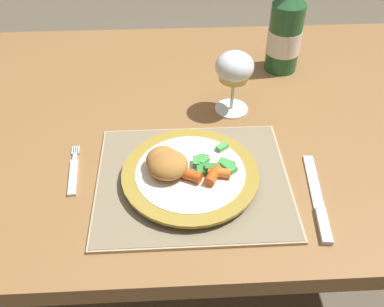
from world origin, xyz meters
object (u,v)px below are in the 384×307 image
dinner_plate (190,175)px  table_knife (318,204)px  fork (74,173)px  dining_table (203,145)px  bottle (285,31)px  wine_glass (234,70)px

dinner_plate → table_knife: size_ratio=1.18×
fork → table_knife: 0.43m
dining_table → bottle: bearing=41.3°
dining_table → table_knife: 0.33m
dining_table → wine_glass: bearing=10.4°
bottle → fork: bearing=-142.2°
dinner_plate → bottle: bearing=57.8°
fork → bottle: bottle is taller
dinner_plate → bottle: (0.23, 0.37, 0.08)m
dinner_plate → table_knife: bearing=-17.1°
dinner_plate → table_knife: 0.22m
dinner_plate → fork: dinner_plate is taller
fork → table_knife: bearing=-12.8°
fork → table_knife: size_ratio=0.64×
dinner_plate → wine_glass: wine_glass is taller
fork → bottle: (0.44, 0.34, 0.09)m
dining_table → wine_glass: (0.06, 0.01, 0.18)m
dining_table → wine_glass: size_ratio=11.30×
fork → bottle: 0.57m
table_knife → bottle: bottle is taller
dining_table → wine_glass: 0.19m
wine_glass → dining_table: bearing=-169.6°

